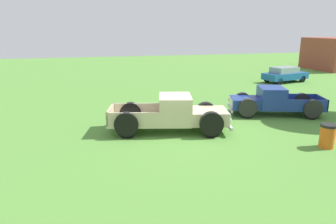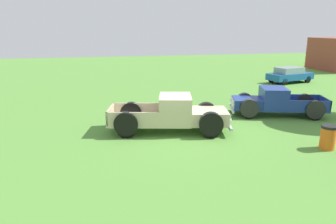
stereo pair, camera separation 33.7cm
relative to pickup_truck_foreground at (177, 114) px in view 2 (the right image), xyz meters
name	(u,v)px [view 2 (the right image)]	position (x,y,z in m)	size (l,w,h in m)	color
ground_plane	(180,133)	(0.33, 0.09, -0.79)	(80.00, 80.00, 0.00)	#548C38
pickup_truck_foreground	(177,114)	(0.00, 0.00, 0.00)	(3.15, 5.69, 1.65)	#C6B793
pickup_truck_behind_left	(272,102)	(-1.50, 5.65, -0.07)	(3.19, 5.21, 1.50)	navy
sedan_distant_a	(290,75)	(-10.51, 12.71, -0.09)	(2.47, 4.24, 1.33)	#195699
trash_can	(328,137)	(3.43, 5.16, -0.31)	(0.59, 0.59, 0.95)	orange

